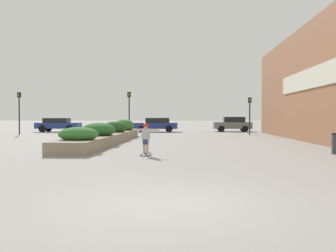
{
  "coord_description": "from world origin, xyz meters",
  "views": [
    {
      "loc": [
        0.14,
        -6.54,
        1.53
      ],
      "look_at": [
        -1.03,
        17.49,
        0.95
      ],
      "focal_mm": 40.0,
      "sensor_mm": 36.0,
      "label": 1
    }
  ],
  "objects": [
    {
      "name": "skateboard",
      "position": [
        -1.45,
        8.12,
        0.07
      ],
      "size": [
        0.42,
        0.72,
        0.1
      ],
      "rotation": [
        0.0,
        0.0,
        -0.31
      ],
      "color": "navy",
      "rests_on": "ground_plane"
    },
    {
      "name": "planter_box",
      "position": [
        -4.53,
        15.24,
        0.48
      ],
      "size": [
        1.81,
        15.33,
        1.34
      ],
      "color": "gray",
      "rests_on": "ground_plane"
    },
    {
      "name": "skateboarder",
      "position": [
        -1.45,
        8.12,
        0.83
      ],
      "size": [
        1.09,
        0.42,
        1.2
      ],
      "rotation": [
        0.0,
        0.0,
        -0.31
      ],
      "color": "tan",
      "rests_on": "skateboard"
    },
    {
      "name": "traffic_light_right",
      "position": [
        5.55,
        25.58,
        2.19
      ],
      "size": [
        0.28,
        0.3,
        3.19
      ],
      "color": "black",
      "rests_on": "ground_plane"
    },
    {
      "name": "traffic_light_far_left",
      "position": [
        -14.33,
        25.17,
        2.48
      ],
      "size": [
        0.28,
        0.3,
        3.66
      ],
      "color": "black",
      "rests_on": "ground_plane"
    },
    {
      "name": "car_leftmost",
      "position": [
        5.0,
        32.69,
        0.8
      ],
      "size": [
        3.89,
        1.84,
        1.53
      ],
      "rotation": [
        0.0,
        0.0,
        1.57
      ],
      "color": "slate",
      "rests_on": "ground_plane"
    },
    {
      "name": "car_center_right",
      "position": [
        -12.9,
        30.92,
        0.77
      ],
      "size": [
        4.4,
        1.86,
        1.41
      ],
      "rotation": [
        0.0,
        0.0,
        -1.57
      ],
      "color": "navy",
      "rests_on": "ground_plane"
    },
    {
      "name": "building_wall_right",
      "position": [
        7.71,
        13.63,
        3.62
      ],
      "size": [
        0.67,
        32.51,
        7.24
      ],
      "color": "#9E6647",
      "rests_on": "ground_plane"
    },
    {
      "name": "car_center_left",
      "position": [
        -2.88,
        31.54,
        0.76
      ],
      "size": [
        4.34,
        2.02,
        1.43
      ],
      "rotation": [
        0.0,
        0.0,
        1.57
      ],
      "color": "navy",
      "rests_on": "ground_plane"
    },
    {
      "name": "traffic_light_left",
      "position": [
        -4.83,
        25.83,
        2.51
      ],
      "size": [
        0.28,
        0.3,
        3.72
      ],
      "color": "black",
      "rests_on": "ground_plane"
    },
    {
      "name": "ground_plane",
      "position": [
        0.0,
        0.0,
        0.0
      ],
      "size": [
        300.0,
        300.0,
        0.0
      ],
      "primitive_type": "plane",
      "color": "gray"
    }
  ]
}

